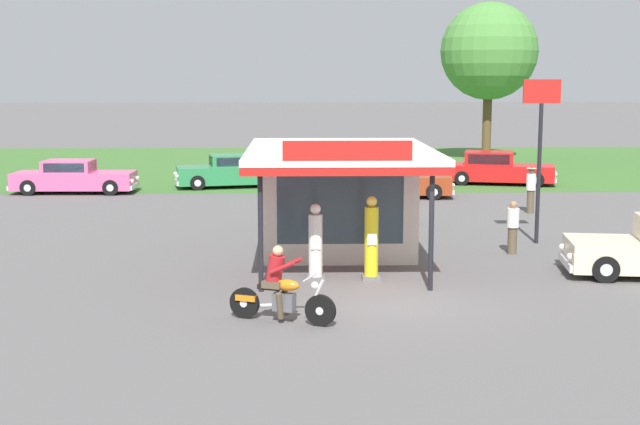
# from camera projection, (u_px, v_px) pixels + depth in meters

# --- Properties ---
(ground_plane) EXTENTS (300.00, 300.00, 0.00)m
(ground_plane) POSITION_uv_depth(u_px,v_px,m) (392.00, 299.00, 19.59)
(ground_plane) COLOR #5B5959
(grass_verge_strip) EXTENTS (120.00, 24.00, 0.01)m
(grass_verge_strip) POSITION_uv_depth(u_px,v_px,m) (334.00, 165.00, 49.22)
(grass_verge_strip) COLOR #3D6B2D
(grass_verge_strip) RESTS_ON ground
(service_station_kiosk) EXTENTS (4.84, 7.18, 3.52)m
(service_station_kiosk) POSITION_uv_depth(u_px,v_px,m) (337.00, 192.00, 24.37)
(service_station_kiosk) COLOR silver
(service_station_kiosk) RESTS_ON ground
(gas_pump_nearside) EXTENTS (0.44, 0.44, 1.89)m
(gas_pump_nearside) POSITION_uv_depth(u_px,v_px,m) (316.00, 245.00, 21.35)
(gas_pump_nearside) COLOR slate
(gas_pump_nearside) RESTS_ON ground
(gas_pump_offside) EXTENTS (0.44, 0.44, 2.07)m
(gas_pump_offside) POSITION_uv_depth(u_px,v_px,m) (371.00, 242.00, 21.37)
(gas_pump_offside) COLOR slate
(gas_pump_offside) RESTS_ON ground
(motorcycle_with_rider) EXTENTS (2.18, 1.04, 1.58)m
(motorcycle_with_rider) POSITION_uv_depth(u_px,v_px,m) (280.00, 290.00, 17.71)
(motorcycle_with_rider) COLOR black
(motorcycle_with_rider) RESTS_ON ground
(parked_car_back_row_far_right) EXTENTS (5.34, 2.94, 1.51)m
(parked_car_back_row_far_right) POSITION_uv_depth(u_px,v_px,m) (497.00, 169.00, 40.42)
(parked_car_back_row_far_right) COLOR red
(parked_car_back_row_far_right) RESTS_ON ground
(parked_car_back_row_left) EXTENTS (4.94, 2.34, 1.51)m
(parked_car_back_row_left) POSITION_uv_depth(u_px,v_px,m) (392.00, 180.00, 36.21)
(parked_car_back_row_left) COLOR #993819
(parked_car_back_row_left) RESTS_ON ground
(parked_car_back_row_centre_right) EXTENTS (5.30, 1.97, 1.41)m
(parked_car_back_row_centre_right) POSITION_uv_depth(u_px,v_px,m) (74.00, 178.00, 37.37)
(parked_car_back_row_centre_right) COLOR #E55993
(parked_car_back_row_centre_right) RESTS_ON ground
(parked_car_back_row_right) EXTENTS (5.50, 2.79, 1.46)m
(parked_car_back_row_right) POSITION_uv_depth(u_px,v_px,m) (235.00, 172.00, 39.39)
(parked_car_back_row_right) COLOR #2D844C
(parked_car_back_row_right) RESTS_ON ground
(bystander_leaning_by_kiosk) EXTENTS (0.34, 0.34, 1.65)m
(bystander_leaning_by_kiosk) POSITION_uv_depth(u_px,v_px,m) (282.00, 201.00, 28.78)
(bystander_leaning_by_kiosk) COLOR brown
(bystander_leaning_by_kiosk) RESTS_ON ground
(bystander_admiring_sedan) EXTENTS (0.37, 0.37, 1.68)m
(bystander_admiring_sedan) POSITION_uv_depth(u_px,v_px,m) (531.00, 189.00, 31.80)
(bystander_admiring_sedan) COLOR brown
(bystander_admiring_sedan) RESTS_ON ground
(bystander_chatting_near_pumps) EXTENTS (0.34, 0.34, 1.50)m
(bystander_chatting_near_pumps) POSITION_uv_depth(u_px,v_px,m) (513.00, 226.00, 24.51)
(bystander_chatting_near_pumps) COLOR brown
(bystander_chatting_near_pumps) RESTS_ON ground
(bystander_standing_back_lot) EXTENTS (0.34, 0.34, 1.56)m
(bystander_standing_back_lot) POSITION_uv_depth(u_px,v_px,m) (415.00, 202.00, 29.11)
(bystander_standing_back_lot) COLOR brown
(bystander_standing_back_lot) RESTS_ON ground
(tree_oak_right) EXTENTS (5.65, 5.65, 9.21)m
(tree_oak_right) POSITION_uv_depth(u_px,v_px,m) (489.00, 52.00, 50.86)
(tree_oak_right) COLOR brown
(tree_oak_right) RESTS_ON ground
(roadside_pole_sign) EXTENTS (1.10, 0.12, 4.86)m
(roadside_pole_sign) POSITION_uv_depth(u_px,v_px,m) (540.00, 132.00, 25.70)
(roadside_pole_sign) COLOR black
(roadside_pole_sign) RESTS_ON ground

